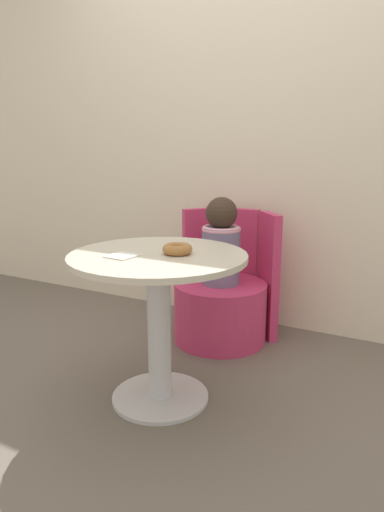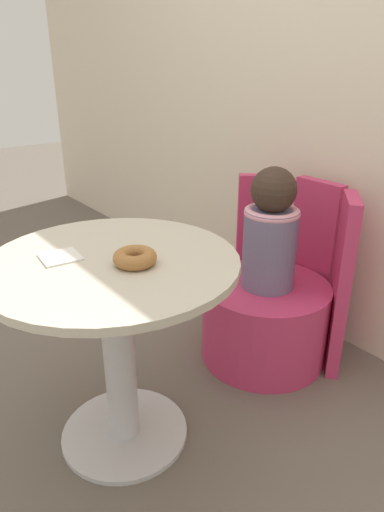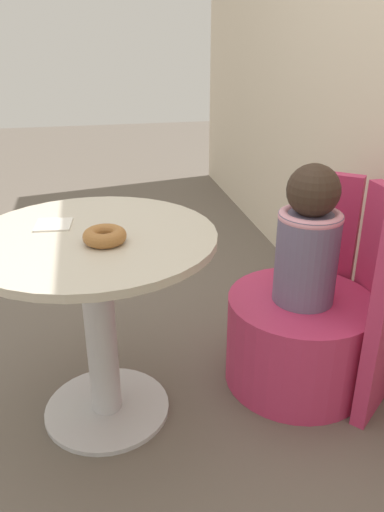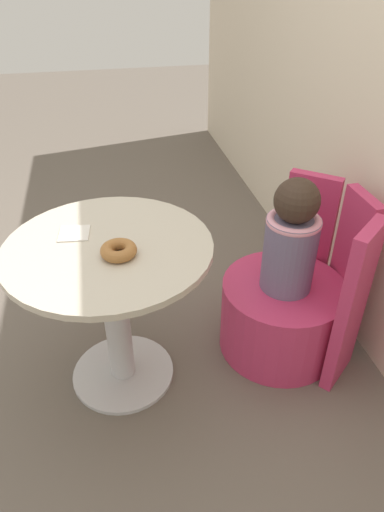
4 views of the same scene
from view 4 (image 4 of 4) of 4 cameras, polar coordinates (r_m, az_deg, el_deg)
name	(u,v)px [view 4 (image 4 of 4)]	position (r m, az deg, el deg)	size (l,w,h in m)	color
ground_plane	(127,370)	(2.11, -8.17, -13.91)	(12.00, 12.00, 0.00)	#665B51
round_table	(114,288)	(1.76, -9.72, -3.91)	(0.76, 0.76, 0.67)	silver
tub_chair	(281,315)	(2.12, 11.07, -7.31)	(0.54, 0.54, 0.35)	#C63360
booth_backrest	(334,274)	(2.08, 17.38, -2.17)	(0.63, 0.23, 0.75)	#C63360
child_figure	(292,239)	(1.87, 12.43, 2.12)	(0.22, 0.22, 0.50)	slate
donut	(120,250)	(1.58, -9.02, 0.72)	(0.13, 0.13, 0.04)	#9E6633
paper_napkin	(75,233)	(1.74, -14.38, 2.76)	(0.12, 0.12, 0.01)	silver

